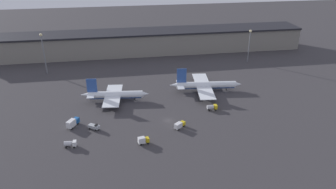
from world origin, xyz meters
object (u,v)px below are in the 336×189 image
(service_vehicle_0, at_px, (212,107))
(service_vehicle_1, at_px, (143,140))
(service_vehicle_3, at_px, (70,144))
(service_vehicle_5, at_px, (94,127))
(service_vehicle_4, at_px, (179,125))
(airplane_0, at_px, (115,95))
(service_vehicle_2, at_px, (73,123))
(airplane_1, at_px, (205,85))

(service_vehicle_0, relative_size, service_vehicle_1, 1.03)
(service_vehicle_3, bearing_deg, service_vehicle_5, 58.59)
(service_vehicle_4, xyz_separation_m, service_vehicle_5, (-38.37, 5.30, -0.29))
(service_vehicle_1, relative_size, service_vehicle_4, 0.84)
(airplane_0, height_order, service_vehicle_3, airplane_0)
(airplane_0, distance_m, service_vehicle_2, 30.94)
(service_vehicle_1, bearing_deg, service_vehicle_5, 132.23)
(airplane_0, height_order, airplane_1, airplane_1)
(service_vehicle_4, height_order, service_vehicle_5, service_vehicle_4)
(airplane_1, bearing_deg, service_vehicle_5, -145.59)
(airplane_1, height_order, service_vehicle_1, airplane_1)
(service_vehicle_3, bearing_deg, service_vehicle_4, 13.18)
(airplane_1, relative_size, service_vehicle_1, 8.31)
(service_vehicle_1, bearing_deg, service_vehicle_0, 21.95)
(service_vehicle_4, bearing_deg, service_vehicle_1, 169.73)
(service_vehicle_2, bearing_deg, airplane_0, -9.54)
(airplane_0, bearing_deg, service_vehicle_1, -69.48)
(service_vehicle_2, bearing_deg, service_vehicle_1, -92.30)
(service_vehicle_0, height_order, service_vehicle_5, service_vehicle_5)
(service_vehicle_1, relative_size, service_vehicle_3, 0.97)
(service_vehicle_3, height_order, service_vehicle_4, service_vehicle_4)
(service_vehicle_1, height_order, service_vehicle_4, service_vehicle_1)
(service_vehicle_0, xyz_separation_m, service_vehicle_3, (-67.06, -21.93, -0.01))
(airplane_1, relative_size, service_vehicle_0, 8.06)
(airplane_1, distance_m, service_vehicle_1, 62.13)
(airplane_0, relative_size, service_vehicle_4, 6.15)
(airplane_1, xyz_separation_m, service_vehicle_2, (-70.37, -28.45, -1.33))
(service_vehicle_0, xyz_separation_m, service_vehicle_1, (-37.09, -24.55, 0.17))
(service_vehicle_2, height_order, service_vehicle_5, service_vehicle_2)
(service_vehicle_1, bearing_deg, service_vehicle_4, 18.11)
(service_vehicle_2, relative_size, service_vehicle_3, 1.47)
(service_vehicle_0, relative_size, service_vehicle_3, 1.00)
(airplane_1, relative_size, service_vehicle_2, 5.49)
(service_vehicle_4, bearing_deg, service_vehicle_5, 132.21)
(airplane_1, distance_m, service_vehicle_3, 83.06)
(service_vehicle_2, bearing_deg, service_vehicle_4, -71.04)
(airplane_0, relative_size, service_vehicle_5, 6.49)
(airplane_1, height_order, service_vehicle_4, airplane_1)
(service_vehicle_5, bearing_deg, airplane_1, 62.68)
(airplane_1, xyz_separation_m, service_vehicle_4, (-22.25, -37.74, -1.72))
(airplane_0, relative_size, service_vehicle_3, 7.09)
(airplane_1, bearing_deg, service_vehicle_4, -114.27)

